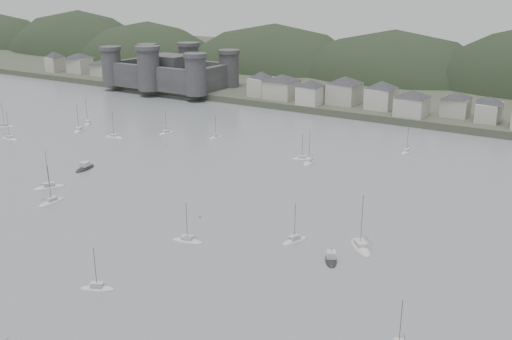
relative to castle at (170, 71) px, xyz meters
The scene contains 9 objects.
ground 216.45m from the castle, 56.28° to the right, with size 900.00×900.00×0.00m, color slate.
far_shore_land 166.61m from the castle, 43.83° to the left, with size 900.00×250.00×3.00m, color #383D2D.
forested_ridge 155.26m from the castle, 35.67° to the left, with size 851.55×103.94×102.57m.
castle is the anchor object (origin of this frame).
sailboat_lead 150.34m from the castle, 17.65° to the right, with size 3.07×7.19×9.55m.
moored_fleet 160.43m from the castle, 48.96° to the right, with size 246.51×157.55×13.20m.
motor_launch_near 204.95m from the castle, 40.33° to the right, with size 5.40×7.17×3.65m.
motor_launch_far 134.06m from the castle, 60.91° to the right, with size 4.76×8.96×4.02m.
mooring_buoys 166.06m from the castle, 50.96° to the right, with size 155.62×143.54×0.70m.
Camera 1 is at (81.29, -52.99, 55.24)m, focal length 40.84 mm.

